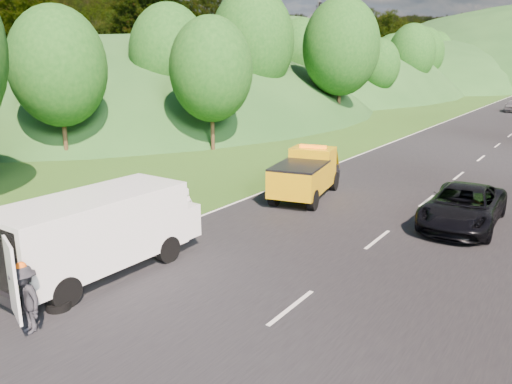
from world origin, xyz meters
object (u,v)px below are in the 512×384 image
Objects in this scene: woman at (188,233)px; child at (168,250)px; suitcase at (163,213)px; tow_truck at (306,174)px; worker at (30,332)px; white_van at (99,230)px; passing_suv at (461,226)px; spare_tire at (59,309)px.

child is at bearing -168.58° from woman.
child is 1.55× the size of suitcase.
tow_truck reaches higher than child.
white_van is at bearing 116.97° from worker.
tow_truck is 3.38× the size of worker.
worker is 8.51m from suitcase.
passing_suv reaches higher than child.
child is 3.25m from suitcase.
spare_tire is (0.87, -2.08, -1.37)m from white_van.
spare_tire is (-0.05, -12.90, -1.11)m from tow_truck.
suitcase is 7.38m from spare_tire.
white_van is 4.06× the size of woman.
white_van is 2.84m from child.
white_van is 3.65m from worker.
child is at bearing -134.47° from passing_suv.
child is at bearing 84.59° from white_van.
tow_truck is at bearing 63.91° from suitcase.
spare_tire is (0.60, -4.55, 0.00)m from child.
child is at bearing 97.52° from spare_tire.
child is at bearing 105.00° from worker.
passing_suv is (6.91, 12.66, 0.00)m from spare_tire.
woman is (-0.30, 4.11, -1.37)m from white_van.
child is 11.05m from passing_suv.
woman is 10.35m from passing_suv.
spare_tire is at bearing -55.95° from child.
white_van reaches higher than worker.
white_van is 13.20m from passing_suv.
suitcase is at bearing 163.38° from child.
spare_tire is at bearing -102.08° from tow_truck.
white_van reaches higher than woman.
worker is at bearing -67.03° from white_van.
worker is 2.89× the size of suitcase.
tow_truck reaches higher than suitcase.
tow_truck is 6.89m from suitcase.
child is (0.27, 2.47, -1.37)m from white_van.
suitcase is (-1.78, 0.57, 0.29)m from woman.
worker is 1.13m from spare_tire.
tow_truck is 6.91m from woman.
spare_tire is at bearing -66.35° from suitcase.
white_van is 11.06× the size of spare_tire.
passing_suv is (8.08, 6.47, 0.00)m from woman.
woman is 1.74m from child.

